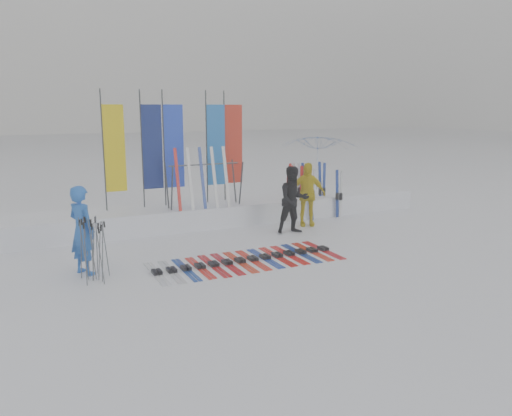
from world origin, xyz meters
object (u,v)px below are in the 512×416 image
tent_canopy (319,168)px  ski_row (247,260)px  person_yellow (307,194)px  person_black (293,200)px  person_blue (82,230)px  ski_rack (204,179)px

tent_canopy → ski_row: (-5.20, -5.20, -1.19)m
ski_row → person_yellow: bearing=38.6°
ski_row → person_black: bearing=39.0°
person_blue → ski_rack: (3.58, 2.71, 0.48)m
person_yellow → ski_row: 3.91m
person_black → ski_rack: bearing=146.7°
person_yellow → person_blue: bearing=-143.2°
person_yellow → ski_rack: (-2.70, 1.01, 0.48)m
person_blue → ski_rack: 4.51m
person_blue → person_yellow: person_blue is taller
person_yellow → ski_rack: bearing=-178.9°
person_black → person_yellow: bearing=44.3°
person_blue → person_black: bearing=-108.0°
tent_canopy → ski_rack: tent_canopy is taller
person_blue → tent_canopy: size_ratio=0.67×
person_blue → person_black: 5.61m
tent_canopy → ski_row: size_ratio=0.65×
ski_row → tent_canopy: bearing=45.0°
tent_canopy → ski_row: 7.45m
person_blue → person_yellow: bearing=-104.2°
person_black → ski_row: person_black is taller
person_blue → person_black: (5.50, 1.10, -0.01)m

